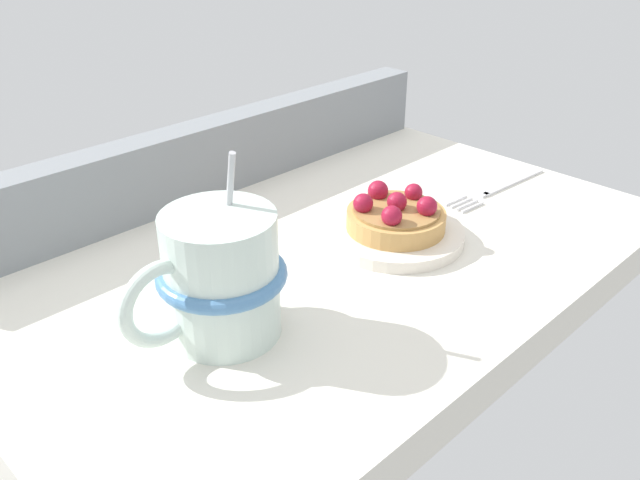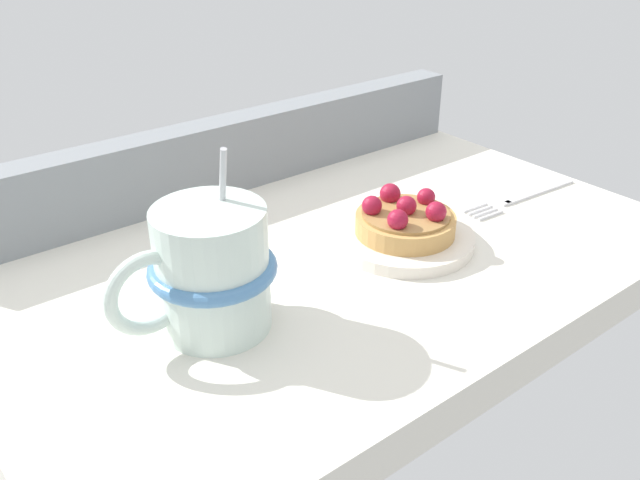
# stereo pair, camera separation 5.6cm
# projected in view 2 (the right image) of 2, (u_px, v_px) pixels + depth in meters

# --- Properties ---
(ground_plane) EXTENTS (0.65, 0.41, 0.04)m
(ground_plane) POSITION_uv_depth(u_px,v_px,m) (336.00, 267.00, 0.64)
(ground_plane) COLOR silver
(window_rail_back) EXTENTS (0.64, 0.04, 0.08)m
(window_rail_back) POSITION_uv_depth(u_px,v_px,m) (230.00, 154.00, 0.74)
(window_rail_back) COLOR gray
(window_rail_back) RESTS_ON ground_plane
(dessert_plate) EXTENTS (0.13, 0.13, 0.01)m
(dessert_plate) POSITION_uv_depth(u_px,v_px,m) (404.00, 238.00, 0.64)
(dessert_plate) COLOR silver
(dessert_plate) RESTS_ON ground_plane
(raspberry_tart) EXTENTS (0.09, 0.09, 0.04)m
(raspberry_tart) POSITION_uv_depth(u_px,v_px,m) (405.00, 220.00, 0.63)
(raspberry_tart) COLOR tan
(raspberry_tart) RESTS_ON dessert_plate
(coffee_mug) EXTENTS (0.13, 0.10, 0.14)m
(coffee_mug) POSITION_uv_depth(u_px,v_px,m) (210.00, 271.00, 0.50)
(coffee_mug) COLOR silver
(coffee_mug) RESTS_ON ground_plane
(dessert_fork) EXTENTS (0.16, 0.03, 0.01)m
(dessert_fork) POSITION_uv_depth(u_px,v_px,m) (522.00, 197.00, 0.73)
(dessert_fork) COLOR silver
(dessert_fork) RESTS_ON ground_plane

